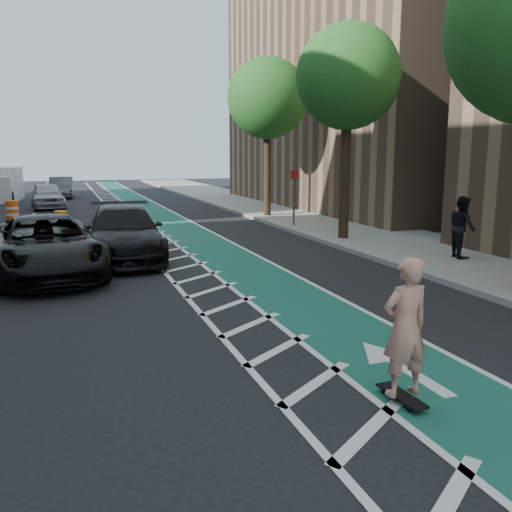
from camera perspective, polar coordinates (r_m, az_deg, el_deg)
name	(u,v)px	position (r m, az deg, el deg)	size (l,w,h in m)	color
ground	(171,334)	(9.89, -8.93, -8.12)	(120.00, 120.00, 0.00)	black
bike_lane	(200,241)	(20.03, -5.86, 1.57)	(2.00, 90.00, 0.01)	#195945
buffer_strip	(160,243)	(19.73, -10.10, 1.32)	(1.40, 90.00, 0.01)	silver
sidewalk_right	(356,231)	(22.44, 10.48, 2.61)	(5.00, 90.00, 0.15)	gray
curb_right	(301,234)	(21.33, 4.77, 2.35)	(0.12, 90.00, 0.16)	gray
building_right_far	(395,46)	(35.51, 14.40, 20.66)	(14.00, 22.00, 19.00)	#84664C
tree_r_c	(350,77)	(19.87, 9.88, 18.09)	(4.20, 4.20, 7.90)	#382619
tree_r_d	(268,99)	(27.10, 1.23, 16.22)	(4.20, 4.20, 7.90)	#382619
sign_post	(294,197)	(23.22, 4.02, 6.20)	(0.35, 0.08, 2.47)	#4C4C4C
skateboard	(402,396)	(7.47, 15.07, -14.04)	(0.26, 0.83, 0.11)	black
skateboarder	(405,327)	(7.13, 15.44, -7.24)	(0.66, 0.43, 1.81)	tan
suv_near	(46,246)	(15.24, -21.24, 0.99)	(2.62, 5.68, 1.58)	black
suv_far	(124,233)	(16.97, -13.77, 2.38)	(2.24, 5.51, 1.60)	black
car_silver	(47,195)	(34.28, -21.10, 5.97)	(1.79, 4.45, 1.51)	#A9AAAF
car_grey	(61,187)	(42.25, -19.80, 6.81)	(1.60, 4.59, 1.51)	#5C5D61
pedestrian	(462,227)	(17.01, 20.86, 2.88)	(0.88, 0.69, 1.82)	black
barrel_a	(48,241)	(18.43, -21.03, 1.51)	(0.70, 0.70, 0.95)	orange
barrel_b	(61,223)	(23.36, -19.81, 3.33)	(0.66, 0.66, 0.90)	orange
barrel_c	(12,211)	(28.44, -24.27, 4.30)	(0.71, 0.71, 0.97)	#FA590D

